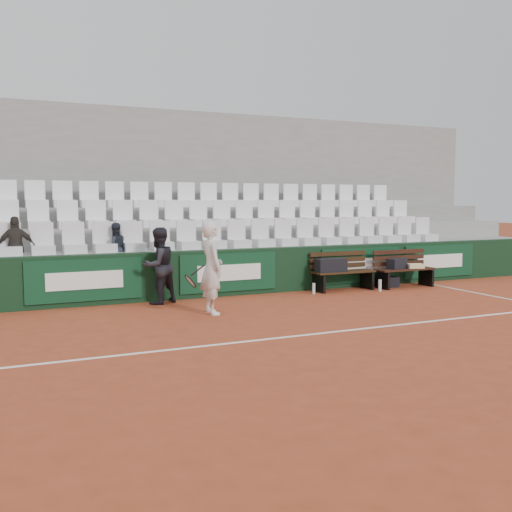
{
  "coord_description": "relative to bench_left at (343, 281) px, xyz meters",
  "views": [
    {
      "loc": [
        -4.65,
        -7.5,
        2.04
      ],
      "look_at": [
        -0.21,
        2.4,
        1.0
      ],
      "focal_mm": 40.0,
      "sensor_mm": 36.0,
      "label": 1
    }
  ],
  "objects": [
    {
      "name": "towel",
      "position": [
        1.88,
        -0.22,
        0.28
      ],
      "size": [
        0.44,
        0.37,
        0.1
      ],
      "primitive_type": "cube",
      "rotation": [
        0.0,
        0.0,
        -0.32
      ],
      "color": "beige",
      "rests_on": "bench_right"
    },
    {
      "name": "grandstand_tier_mid",
      "position": [
        -2.51,
        2.04,
        0.5
      ],
      "size": [
        18.0,
        0.95,
        1.45
      ],
      "primitive_type": "cube",
      "color": "#999996",
      "rests_on": "ground"
    },
    {
      "name": "ground",
      "position": [
        -2.51,
        -3.53,
        -0.23
      ],
      "size": [
        80.0,
        80.0,
        0.0
      ],
      "primitive_type": "plane",
      "color": "#9F4024",
      "rests_on": "ground"
    },
    {
      "name": "court_baseline",
      "position": [
        -2.51,
        -3.53,
        -0.22
      ],
      "size": [
        18.0,
        0.06,
        0.01
      ],
      "primitive_type": "cube",
      "color": "white",
      "rests_on": "ground"
    },
    {
      "name": "bench_right",
      "position": [
        1.61,
        -0.17,
        0.0
      ],
      "size": [
        1.5,
        0.56,
        0.45
      ],
      "primitive_type": "cube",
      "color": "#33180F",
      "rests_on": "ground"
    },
    {
      "name": "water_bottle_far",
      "position": [
        0.69,
        -0.45,
        -0.09
      ],
      "size": [
        0.08,
        0.08,
        0.27
      ],
      "primitive_type": "cylinder",
      "color": "silver",
      "rests_on": "ground"
    },
    {
      "name": "grandstand_rear_wall",
      "position": [
        -2.51,
        3.62,
        1.98
      ],
      "size": [
        18.0,
        0.3,
        4.4
      ],
      "primitive_type": "cube",
      "color": "gray",
      "rests_on": "ground"
    },
    {
      "name": "seat_row_back",
      "position": [
        -2.51,
        2.82,
        1.99
      ],
      "size": [
        11.9,
        0.44,
        0.63
      ],
      "primitive_type": "cube",
      "color": "white",
      "rests_on": "grandstand_tier_back"
    },
    {
      "name": "tennis_player",
      "position": [
        -3.7,
        -1.35,
        0.62
      ],
      "size": [
        0.7,
        0.62,
        1.69
      ],
      "color": "silver",
      "rests_on": "ground"
    },
    {
      "name": "seat_row_mid",
      "position": [
        -2.51,
        1.87,
        1.54
      ],
      "size": [
        11.9,
        0.44,
        0.63
      ],
      "primitive_type": "cube",
      "color": "white",
      "rests_on": "grandstand_tier_mid"
    },
    {
      "name": "ball_kid",
      "position": [
        -4.31,
        0.05,
        0.54
      ],
      "size": [
        0.92,
        0.84,
        1.53
      ],
      "primitive_type": "imported",
      "rotation": [
        0.0,
        0.0,
        3.58
      ],
      "color": "black",
      "rests_on": "ground"
    },
    {
      "name": "seat_row_front",
      "position": [
        -2.51,
        0.92,
        1.09
      ],
      "size": [
        11.9,
        0.44,
        0.63
      ],
      "primitive_type": "cube",
      "color": "silver",
      "rests_on": "grandstand_tier_front"
    },
    {
      "name": "spectator_c",
      "position": [
        -4.99,
        0.97,
        1.3
      ],
      "size": [
        0.56,
        0.46,
        1.05
      ],
      "primitive_type": "imported",
      "rotation": [
        0.0,
        0.0,
        3.28
      ],
      "color": "#1F242F",
      "rests_on": "grandstand_tier_front"
    },
    {
      "name": "sports_bag_left",
      "position": [
        -0.35,
        -0.01,
        0.37
      ],
      "size": [
        0.71,
        0.33,
        0.3
      ],
      "primitive_type": "cube",
      "rotation": [
        0.0,
        0.0,
        -0.05
      ],
      "color": "black",
      "rests_on": "bench_left"
    },
    {
      "name": "bench_left",
      "position": [
        0.0,
        0.0,
        0.0
      ],
      "size": [
        1.5,
        0.56,
        0.45
      ],
      "primitive_type": "cube",
      "color": "#35200F",
      "rests_on": "ground"
    },
    {
      "name": "water_bottle_near",
      "position": [
        -0.88,
        -0.17,
        -0.1
      ],
      "size": [
        0.07,
        0.07,
        0.24
      ],
      "primitive_type": "cylinder",
      "color": "silver",
      "rests_on": "ground"
    },
    {
      "name": "grandstand_tier_back",
      "position": [
        -2.51,
        2.99,
        0.72
      ],
      "size": [
        18.0,
        0.95,
        1.9
      ],
      "primitive_type": "cube",
      "color": "gray",
      "rests_on": "ground"
    },
    {
      "name": "grandstand_tier_front",
      "position": [
        -2.51,
        1.09,
        0.28
      ],
      "size": [
        18.0,
        0.95,
        1.0
      ],
      "primitive_type": "cube",
      "color": "gray",
      "rests_on": "ground"
    },
    {
      "name": "sports_bag_right",
      "position": [
        1.41,
        -0.13,
        0.35
      ],
      "size": [
        0.57,
        0.38,
        0.24
      ],
      "primitive_type": "cube",
      "rotation": [
        0.0,
        0.0,
        0.3
      ],
      "color": "black",
      "rests_on": "bench_right"
    },
    {
      "name": "back_barrier",
      "position": [
        -2.44,
        0.46,
        0.28
      ],
      "size": [
        18.0,
        0.34,
        1.0
      ],
      "color": "black",
      "rests_on": "ground"
    },
    {
      "name": "sports_bag_ground",
      "position": [
        1.27,
        -0.04,
        -0.1
      ],
      "size": [
        0.42,
        0.27,
        0.25
      ],
      "primitive_type": "cube",
      "rotation": [
        0.0,
        0.0,
        -0.06
      ],
      "color": "black",
      "rests_on": "ground"
    },
    {
      "name": "spectator_b",
      "position": [
        -6.9,
        0.97,
        1.38
      ],
      "size": [
        0.72,
        0.33,
        1.21
      ],
      "primitive_type": "imported",
      "rotation": [
        0.0,
        0.0,
        3.09
      ],
      "color": "#2D2924",
      "rests_on": "grandstand_tier_front"
    }
  ]
}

